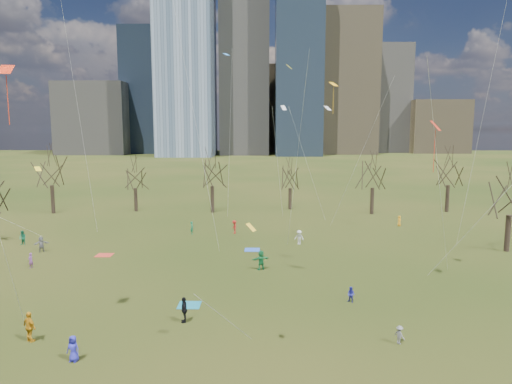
{
  "coord_description": "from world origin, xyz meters",
  "views": [
    {
      "loc": [
        0.51,
        -28.46,
        12.55
      ],
      "look_at": [
        0.0,
        12.0,
        7.0
      ],
      "focal_mm": 32.0,
      "sensor_mm": 36.0,
      "label": 1
    }
  ],
  "objects_px": {
    "blanket_navy": "(252,250)",
    "blanket_teal": "(189,305)",
    "blanket_crimson": "(104,255)",
    "person_4": "(30,327)",
    "person_0": "(73,349)"
  },
  "relations": [
    {
      "from": "blanket_navy",
      "to": "blanket_teal",
      "type": "bearing_deg",
      "value": -105.43
    },
    {
      "from": "blanket_crimson",
      "to": "person_4",
      "type": "distance_m",
      "value": 18.97
    },
    {
      "from": "blanket_navy",
      "to": "blanket_crimson",
      "type": "xyz_separation_m",
      "value": [
        -14.86,
        -2.27,
        0.0
      ]
    },
    {
      "from": "blanket_crimson",
      "to": "person_4",
      "type": "bearing_deg",
      "value": -83.73
    },
    {
      "from": "blanket_navy",
      "to": "person_0",
      "type": "height_order",
      "value": "person_0"
    },
    {
      "from": "blanket_teal",
      "to": "blanket_navy",
      "type": "relative_size",
      "value": 1.0
    },
    {
      "from": "blanket_navy",
      "to": "person_4",
      "type": "relative_size",
      "value": 0.86
    },
    {
      "from": "person_4",
      "to": "blanket_teal",
      "type": "bearing_deg",
      "value": -115.22
    },
    {
      "from": "blanket_crimson",
      "to": "person_0",
      "type": "bearing_deg",
      "value": -75.14
    },
    {
      "from": "blanket_crimson",
      "to": "blanket_teal",
      "type": "bearing_deg",
      "value": -50.74
    },
    {
      "from": "blanket_crimson",
      "to": "person_4",
      "type": "xyz_separation_m",
      "value": [
        2.07,
        -18.83,
        0.91
      ]
    },
    {
      "from": "blanket_teal",
      "to": "person_4",
      "type": "bearing_deg",
      "value": -145.88
    },
    {
      "from": "blanket_crimson",
      "to": "person_4",
      "type": "height_order",
      "value": "person_4"
    },
    {
      "from": "blanket_teal",
      "to": "person_0",
      "type": "height_order",
      "value": "person_0"
    },
    {
      "from": "blanket_teal",
      "to": "person_0",
      "type": "bearing_deg",
      "value": -122.01
    }
  ]
}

